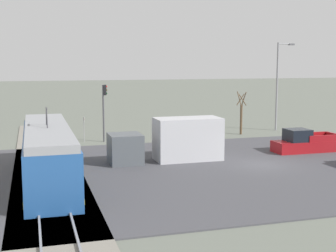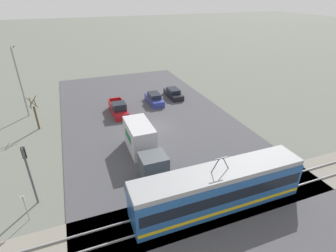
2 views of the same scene
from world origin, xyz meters
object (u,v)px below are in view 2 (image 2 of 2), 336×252
at_px(sedan_car_1, 173,94).
at_px(street_tree, 36,115).
at_px(traffic_light_pole, 28,169).
at_px(no_parking_sign, 25,206).
at_px(light_rail_tram, 218,188).
at_px(box_truck, 143,143).
at_px(pickup_truck, 119,109).
at_px(sedan_car_0, 154,99).
at_px(street_lamp_near_crossing, 19,78).

distance_m(sedan_car_1, street_tree, 20.37).
bearing_deg(street_tree, traffic_light_pole, 92.26).
bearing_deg(sedan_car_1, traffic_light_pole, -137.07).
xyz_separation_m(sedan_car_1, no_parking_sign, (19.88, 19.84, 0.75)).
bearing_deg(light_rail_tram, traffic_light_pole, -22.13).
bearing_deg(sedan_car_1, light_rail_tram, -103.74).
bearing_deg(box_truck, pickup_truck, -88.49).
height_order(box_truck, street_tree, street_tree).
relative_size(sedan_car_0, traffic_light_pole, 0.88).
distance_m(sedan_car_0, street_tree, 16.48).
bearing_deg(street_tree, no_parking_sign, 90.16).
bearing_deg(street_tree, sedan_car_0, -170.60).
relative_size(sedan_car_1, traffic_light_pole, 0.88).
height_order(box_truck, sedan_car_0, box_truck).
distance_m(box_truck, pickup_truck, 11.23).
bearing_deg(street_lamp_near_crossing, no_parking_sign, 94.37).
bearing_deg(sedan_car_1, street_lamp_near_crossing, 177.43).
xyz_separation_m(pickup_truck, sedan_car_0, (-5.92, -1.95, -0.05)).
xyz_separation_m(light_rail_tram, sedan_car_1, (-5.76, -23.56, -1.05)).
distance_m(light_rail_tram, traffic_light_pole, 14.79).
bearing_deg(sedan_car_1, no_parking_sign, -135.06).
xyz_separation_m(box_truck, street_tree, (10.59, -10.47, 0.45)).
xyz_separation_m(sedan_car_0, no_parking_sign, (16.17, 18.48, 0.67)).
distance_m(pickup_truck, street_tree, 10.39).
distance_m(box_truck, traffic_light_pole, 10.80).
xyz_separation_m(box_truck, pickup_truck, (0.30, -11.21, -0.74)).
xyz_separation_m(sedan_car_1, traffic_light_pole, (19.38, 18.02, 2.74)).
relative_size(light_rail_tram, street_lamp_near_crossing, 1.50).
relative_size(light_rail_tram, sedan_car_0, 3.03).
bearing_deg(pickup_truck, street_lamp_near_crossing, -19.83).
distance_m(box_truck, street_lamp_near_crossing, 20.03).
bearing_deg(box_truck, sedan_car_1, -122.74).
xyz_separation_m(traffic_light_pole, street_lamp_near_crossing, (2.09, -18.99, 1.91)).
xyz_separation_m(street_tree, street_lamp_near_crossing, (1.54, -5.00, 3.33)).
distance_m(street_lamp_near_crossing, no_parking_sign, 21.22).
relative_size(traffic_light_pole, street_tree, 1.21).
relative_size(sedan_car_1, street_tree, 1.07).
height_order(pickup_truck, no_parking_sign, no_parking_sign).
relative_size(pickup_truck, sedan_car_0, 1.15).
distance_m(pickup_truck, no_parking_sign, 19.46).
bearing_deg(pickup_truck, light_rail_tram, 100.81).
distance_m(sedan_car_0, no_parking_sign, 24.57).
bearing_deg(sedan_car_1, pickup_truck, -161.05).
relative_size(box_truck, traffic_light_pole, 1.58).
height_order(pickup_truck, street_tree, street_tree).
distance_m(pickup_truck, sedan_car_0, 6.23).
relative_size(street_lamp_near_crossing, no_parking_sign, 4.03).
bearing_deg(no_parking_sign, sedan_car_0, -131.18).
bearing_deg(street_lamp_near_crossing, box_truck, 128.11).
distance_m(traffic_light_pole, street_tree, 14.06).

